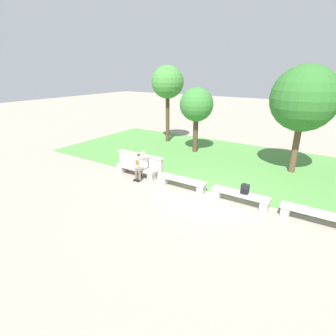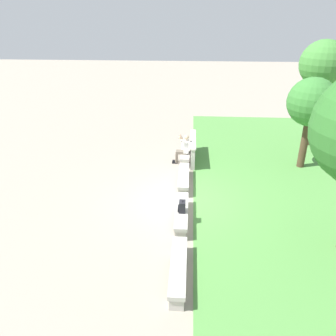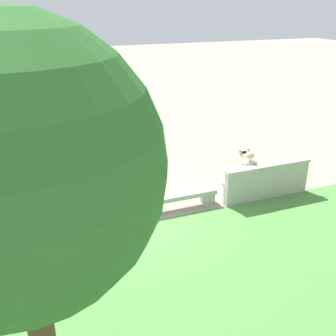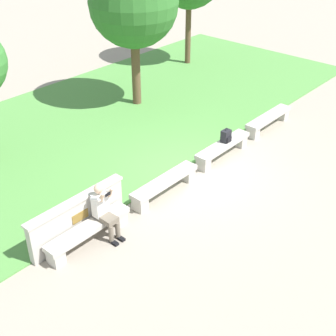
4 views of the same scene
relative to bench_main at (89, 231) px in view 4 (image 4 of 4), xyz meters
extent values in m
plane|color=gray|center=(3.78, 0.00, -0.31)|extent=(80.00, 80.00, 0.00)
cube|color=#518E42|center=(3.78, 4.38, -0.29)|extent=(21.74, 8.00, 0.03)
cube|color=#B7B2A8|center=(0.00, 0.00, 0.08)|extent=(2.17, 0.40, 0.12)
cube|color=#B7B2A8|center=(-0.90, 0.00, -0.14)|extent=(0.28, 0.34, 0.33)
cube|color=#B7B2A8|center=(0.90, 0.00, -0.14)|extent=(0.28, 0.34, 0.33)
cube|color=#B7B2A8|center=(2.52, 0.00, 0.08)|extent=(2.17, 0.40, 0.12)
cube|color=#B7B2A8|center=(1.62, 0.00, -0.14)|extent=(0.28, 0.34, 0.33)
cube|color=#B7B2A8|center=(3.43, 0.00, -0.14)|extent=(0.28, 0.34, 0.33)
cube|color=#B7B2A8|center=(5.04, 0.00, 0.08)|extent=(2.17, 0.40, 0.12)
cube|color=#B7B2A8|center=(4.14, 0.00, -0.14)|extent=(0.28, 0.34, 0.33)
cube|color=#B7B2A8|center=(5.95, 0.00, -0.14)|extent=(0.28, 0.34, 0.33)
cube|color=#B7B2A8|center=(7.57, 0.00, 0.08)|extent=(2.17, 0.40, 0.12)
cube|color=#B7B2A8|center=(6.66, 0.00, -0.14)|extent=(0.28, 0.34, 0.33)
cube|color=#B7B2A8|center=(8.47, 0.00, -0.14)|extent=(0.28, 0.34, 0.33)
cube|color=#B7B2A8|center=(0.00, 0.34, 0.17)|extent=(2.53, 0.18, 0.95)
cube|color=beige|center=(0.00, 0.34, 0.67)|extent=(2.59, 0.24, 0.06)
cube|color=brown|center=(0.00, 0.24, 0.28)|extent=(0.44, 0.02, 0.22)
cube|color=black|center=(0.32, -0.45, -0.28)|extent=(0.10, 0.24, 0.06)
cylinder|color=#6B6051|center=(0.32, -0.38, -0.07)|extent=(0.11, 0.11, 0.42)
cube|color=black|center=(0.52, -0.45, -0.28)|extent=(0.10, 0.24, 0.06)
cylinder|color=#6B6051|center=(0.52, -0.38, -0.07)|extent=(0.11, 0.11, 0.42)
cube|color=#6B6051|center=(0.42, -0.19, 0.20)|extent=(0.30, 0.42, 0.12)
cube|color=silver|center=(0.42, 0.04, 0.48)|extent=(0.34, 0.22, 0.56)
sphere|color=beige|center=(0.42, 0.04, 0.90)|extent=(0.22, 0.22, 0.22)
cylinder|color=silver|center=(0.23, -0.06, 0.77)|extent=(0.09, 0.31, 0.21)
cylinder|color=beige|center=(0.29, -0.20, 0.85)|extent=(0.10, 0.19, 0.27)
cylinder|color=silver|center=(0.61, -0.06, 0.77)|extent=(0.09, 0.31, 0.21)
cylinder|color=beige|center=(0.54, -0.20, 0.85)|extent=(0.10, 0.19, 0.27)
cube|color=black|center=(0.42, -0.26, 0.89)|extent=(0.15, 0.01, 0.08)
cube|color=black|center=(5.19, 0.02, 0.32)|extent=(0.28, 0.20, 0.36)
cube|color=black|center=(5.19, -0.09, 0.25)|extent=(0.20, 0.06, 0.16)
torus|color=black|center=(5.19, 0.02, 0.52)|extent=(0.10, 0.02, 0.10)
cylinder|color=brown|center=(10.72, 5.99, 1.14)|extent=(0.24, 0.24, 2.89)
cylinder|color=brown|center=(6.13, 4.58, 1.03)|extent=(0.30, 0.30, 2.66)
sphere|color=#2D6B28|center=(6.13, 4.58, 3.25)|extent=(2.96, 2.96, 2.96)
camera|label=1|loc=(7.58, -8.90, 4.45)|focal=28.00mm
camera|label=2|loc=(13.90, 0.19, 5.70)|focal=35.00mm
camera|label=3|loc=(6.02, 8.32, 4.72)|focal=42.00mm
camera|label=4|loc=(-4.86, -6.65, 6.61)|focal=50.00mm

